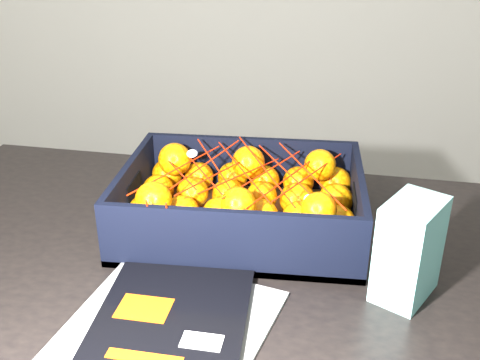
# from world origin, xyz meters

# --- Properties ---
(table) EXTENTS (1.26, 0.89, 0.75)m
(table) POSITION_xyz_m (-0.23, 0.30, 0.65)
(table) COLOR black
(table) RESTS_ON ground
(magazine_stack) EXTENTS (0.33, 0.33, 0.02)m
(magazine_stack) POSITION_xyz_m (-0.22, 0.11, 0.76)
(magazine_stack) COLOR beige
(magazine_stack) RESTS_ON table
(produce_crate) EXTENTS (0.43, 0.32, 0.12)m
(produce_crate) POSITION_xyz_m (-0.15, 0.41, 0.78)
(produce_crate) COLOR brown
(produce_crate) RESTS_ON table
(clementine_heap) EXTENTS (0.41, 0.30, 0.11)m
(clementine_heap) POSITION_xyz_m (-0.15, 0.41, 0.80)
(clementine_heap) COLOR orange
(clementine_heap) RESTS_ON produce_crate
(mesh_net) EXTENTS (0.36, 0.28, 0.09)m
(mesh_net) POSITION_xyz_m (-0.16, 0.41, 0.86)
(mesh_net) COLOR red
(mesh_net) RESTS_ON clementine_heap
(retail_carton) EXTENTS (0.11, 0.13, 0.16)m
(retail_carton) POSITION_xyz_m (0.12, 0.24, 0.83)
(retail_carton) COLOR white
(retail_carton) RESTS_ON table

